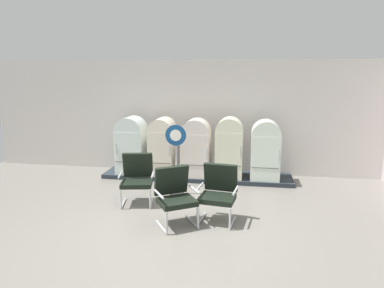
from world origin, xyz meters
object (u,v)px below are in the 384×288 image
(armchair_right, at_px, (219,190))
(refrigerator_0, at_px, (131,144))
(refrigerator_3, at_px, (229,146))
(refrigerator_2, at_px, (196,146))
(armchair_center, at_px, (175,194))
(refrigerator_4, at_px, (265,148))
(armchair_left, at_px, (137,176))
(sign_stand, at_px, (176,161))
(refrigerator_1, at_px, (163,144))

(armchair_right, bearing_deg, refrigerator_0, 135.69)
(refrigerator_0, xyz_separation_m, refrigerator_3, (2.49, -0.01, 0.02))
(refrigerator_2, relative_size, armchair_center, 1.40)
(refrigerator_0, xyz_separation_m, refrigerator_4, (3.36, 0.00, -0.01))
(refrigerator_2, relative_size, armchair_left, 1.40)
(armchair_right, bearing_deg, refrigerator_2, 107.93)
(refrigerator_2, bearing_deg, refrigerator_0, 179.06)
(refrigerator_4, bearing_deg, sign_stand, -149.37)
(armchair_right, bearing_deg, refrigerator_3, 88.75)
(refrigerator_1, xyz_separation_m, armchair_left, (-0.09, -1.80, -0.30))
(armchair_right, height_order, armchair_center, same)
(sign_stand, bearing_deg, armchair_left, -137.35)
(refrigerator_2, xyz_separation_m, sign_stand, (-0.27, -1.13, -0.09))
(refrigerator_0, relative_size, refrigerator_3, 0.98)
(refrigerator_0, height_order, refrigerator_2, refrigerator_0)
(refrigerator_3, xyz_separation_m, sign_stand, (-1.09, -1.14, -0.12))
(refrigerator_1, bearing_deg, refrigerator_2, -3.38)
(armchair_right, bearing_deg, armchair_center, -158.79)
(refrigerator_4, bearing_deg, armchair_right, -111.05)
(refrigerator_1, height_order, armchair_center, refrigerator_1)
(refrigerator_4, relative_size, sign_stand, 0.92)
(armchair_center, bearing_deg, refrigerator_0, 122.46)
(armchair_right, relative_size, sign_stand, 0.66)
(sign_stand, bearing_deg, refrigerator_4, 30.63)
(refrigerator_4, height_order, armchair_center, refrigerator_4)
(refrigerator_0, relative_size, sign_stand, 0.93)
(armchair_center, xyz_separation_m, sign_stand, (-0.29, 1.52, 0.20))
(refrigerator_1, bearing_deg, armchair_right, -55.91)
(armchair_right, bearing_deg, refrigerator_1, 124.09)
(refrigerator_4, bearing_deg, refrigerator_0, -179.99)
(sign_stand, bearing_deg, refrigerator_1, 116.78)
(armchair_left, bearing_deg, refrigerator_1, 87.26)
(refrigerator_0, distance_m, refrigerator_3, 2.49)
(refrigerator_0, xyz_separation_m, armchair_center, (1.70, -2.67, -0.30))
(refrigerator_3, height_order, armchair_right, refrigerator_3)
(refrigerator_1, distance_m, sign_stand, 1.32)
(refrigerator_3, xyz_separation_m, refrigerator_4, (0.87, 0.01, -0.03))
(refrigerator_2, bearing_deg, refrigerator_1, 176.62)
(refrigerator_2, height_order, refrigerator_3, refrigerator_3)
(refrigerator_3, bearing_deg, refrigerator_2, -178.93)
(refrigerator_1, xyz_separation_m, armchair_center, (0.89, -2.69, -0.30))
(armchair_left, bearing_deg, refrigerator_4, 34.11)
(refrigerator_0, xyz_separation_m, armchair_right, (2.44, -2.38, -0.30))
(refrigerator_2, distance_m, armchair_left, 2.02)
(refrigerator_1, xyz_separation_m, refrigerator_3, (1.68, -0.04, 0.02))
(refrigerator_1, height_order, refrigerator_4, refrigerator_4)
(refrigerator_3, distance_m, sign_stand, 1.58)
(armchair_left, relative_size, armchair_right, 1.00)
(refrigerator_2, distance_m, refrigerator_4, 1.68)
(refrigerator_0, height_order, refrigerator_4, refrigerator_0)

